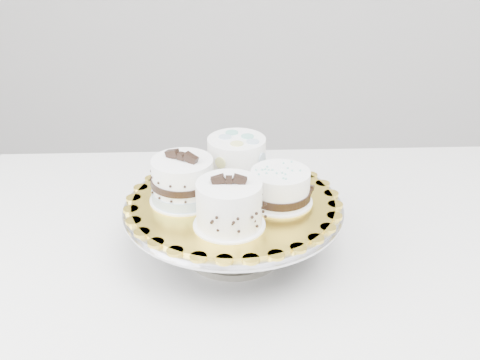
# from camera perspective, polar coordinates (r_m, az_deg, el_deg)

# --- Properties ---
(table) EXTENTS (1.29, 0.93, 0.75)m
(table) POSITION_cam_1_polar(r_m,az_deg,el_deg) (1.16, 2.13, -8.95)
(table) COLOR white
(table) RESTS_ON floor
(cake_stand) EXTENTS (0.38, 0.38, 0.10)m
(cake_stand) POSITION_cam_1_polar(r_m,az_deg,el_deg) (1.05, -0.62, -3.72)
(cake_stand) COLOR gray
(cake_stand) RESTS_ON table
(cake_board) EXTENTS (0.45, 0.45, 0.01)m
(cake_board) POSITION_cam_1_polar(r_m,az_deg,el_deg) (1.03, -0.63, -2.07)
(cake_board) COLOR gold
(cake_board) RESTS_ON cake_stand
(cake_swirl) EXTENTS (0.12, 0.12, 0.09)m
(cake_swirl) POSITION_cam_1_polar(r_m,az_deg,el_deg) (0.94, -1.04, -2.44)
(cake_swirl) COLOR white
(cake_swirl) RESTS_ON cake_board
(cake_banded) EXTENTS (0.14, 0.14, 0.09)m
(cake_banded) POSITION_cam_1_polar(r_m,az_deg,el_deg) (1.02, -5.44, -0.17)
(cake_banded) COLOR white
(cake_banded) RESTS_ON cake_board
(cake_dots) EXTENTS (0.13, 0.13, 0.08)m
(cake_dots) POSITION_cam_1_polar(r_m,az_deg,el_deg) (1.09, -0.33, 2.12)
(cake_dots) COLOR white
(cake_dots) RESTS_ON cake_board
(cake_ribbon) EXTENTS (0.12, 0.12, 0.06)m
(cake_ribbon) POSITION_cam_1_polar(r_m,az_deg,el_deg) (1.02, 3.88, -0.73)
(cake_ribbon) COLOR white
(cake_ribbon) RESTS_ON cake_board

